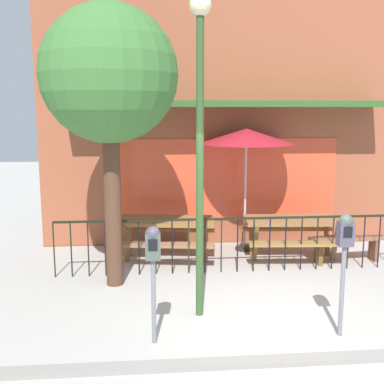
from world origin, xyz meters
TOP-DOWN VIEW (x-y plane):
  - ground at (0.00, 0.00)m, footprint 40.00×40.00m
  - pub_storefront at (0.00, 4.21)m, footprint 7.41×1.32m
  - patio_fence_front at (0.00, 2.13)m, footprint 6.25×0.04m
  - picnic_table_left at (-1.20, 2.94)m, footprint 1.97×1.60m
  - picnic_table_right at (1.17, 2.80)m, footprint 1.89×1.48m
  - patio_umbrella at (0.38, 3.41)m, footprint 1.84×1.84m
  - patio_bench at (2.11, 2.49)m, footprint 1.43×0.47m
  - parking_meter_near at (0.86, -0.32)m, footprint 0.18×0.17m
  - parking_meter_far at (-1.47, -0.30)m, footprint 0.18×0.17m
  - street_tree at (-2.08, 1.72)m, footprint 2.09×2.09m
  - street_lamp at (-0.84, 0.45)m, footprint 0.28×0.28m
  - curb_edge at (0.00, -0.90)m, footprint 10.37×0.20m

SIDE VIEW (x-z plane):
  - ground at x=0.00m, z-range 0.00..0.00m
  - curb_edge at x=0.00m, z-range -0.06..0.06m
  - patio_bench at x=2.11m, z-range 0.11..0.59m
  - picnic_table_left at x=-1.20m, z-range 0.21..1.01m
  - picnic_table_right at x=1.17m, z-range 0.21..1.01m
  - patio_fence_front at x=0.00m, z-range 0.18..1.14m
  - parking_meter_far at x=-1.47m, z-range 0.40..1.85m
  - parking_meter_near at x=0.86m, z-range 0.42..1.98m
  - patio_umbrella at x=0.38m, z-range 1.05..3.47m
  - street_lamp at x=-0.84m, z-range 0.62..4.83m
  - pub_storefront at x=0.00m, z-range -0.02..5.89m
  - street_tree at x=-2.08m, z-range 1.10..5.46m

